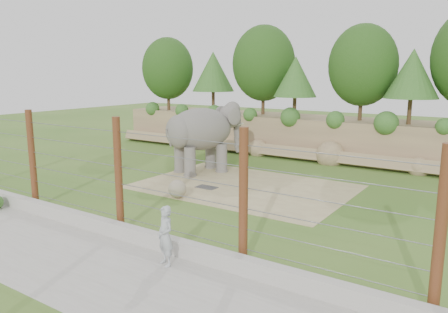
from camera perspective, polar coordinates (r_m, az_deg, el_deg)
The scene contains 10 objects.
ground at distance 19.10m, azimuth -3.35°, elevation -5.67°, with size 90.00×90.00×0.00m, color #3C6920.
back_embankment at distance 29.23m, azimuth 12.82°, elevation 7.75°, with size 30.00×5.52×8.77m.
dirt_patch at distance 21.22m, azimuth 2.63°, elevation -3.93°, with size 10.00×7.00×0.02m, color #9F8960.
drain_grate at distance 20.99m, azimuth -2.29°, elevation -4.03°, with size 1.00×0.60×0.03m, color #262628.
elephant at distance 23.97m, azimuth -3.08°, elevation 2.31°, with size 1.97×4.61×3.73m, color #646059, non-canonical shape.
stone_ball at distance 19.32m, azimuth -6.12°, elevation -4.22°, with size 0.80×0.80×0.80m, color gray.
retaining_wall at distance 15.54m, azimuth -14.69°, elevation -9.00°, with size 26.00×0.35×0.50m, color #A5A199.
walkway at distance 14.48m, azimuth -20.67°, elevation -11.90°, with size 26.00×4.00×0.01m, color #A5A199.
barrier_fence at distance 15.37m, azimuth -13.61°, elevation -2.36°, with size 20.26×0.26×4.00m.
zookeeper at distance 12.70m, azimuth -7.66°, elevation -10.24°, with size 0.64×0.42×1.75m, color #A9ACB2.
Camera 1 is at (11.08, -14.57, 5.45)m, focal length 35.00 mm.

